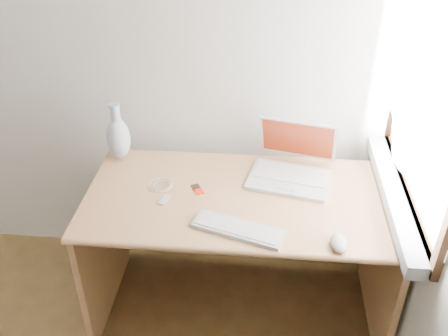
# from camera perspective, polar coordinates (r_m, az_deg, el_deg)

# --- Properties ---
(back_wall) EXTENTS (3.50, 0.04, 2.60)m
(back_wall) POSITION_cam_1_polar(r_m,az_deg,el_deg) (2.61, -21.04, 14.33)
(back_wall) COLOR silver
(back_wall) RESTS_ON floor
(window) EXTENTS (0.11, 0.99, 1.10)m
(window) POSITION_cam_1_polar(r_m,az_deg,el_deg) (2.04, 22.05, 8.29)
(window) COLOR white
(window) RESTS_ON right_wall
(desk) EXTENTS (1.39, 0.70, 0.73)m
(desk) POSITION_cam_1_polar(r_m,az_deg,el_deg) (2.42, 1.98, -6.04)
(desk) COLOR tan
(desk) RESTS_ON floor
(laptop) EXTENTS (0.41, 0.37, 0.25)m
(laptop) POSITION_cam_1_polar(r_m,az_deg,el_deg) (2.35, 7.50, 0.30)
(laptop) COLOR silver
(laptop) RESTS_ON desk
(external_keyboard) EXTENTS (0.39, 0.22, 0.02)m
(external_keyboard) POSITION_cam_1_polar(r_m,az_deg,el_deg) (2.04, 1.63, -6.97)
(external_keyboard) COLOR silver
(external_keyboard) RESTS_ON desk
(mouse) EXTENTS (0.07, 0.11, 0.04)m
(mouse) POSITION_cam_1_polar(r_m,az_deg,el_deg) (2.01, 13.02, -8.34)
(mouse) COLOR silver
(mouse) RESTS_ON desk
(ipod) EXTENTS (0.07, 0.09, 0.01)m
(ipod) POSITION_cam_1_polar(r_m,az_deg,el_deg) (2.26, -3.06, -2.43)
(ipod) COLOR #AA240B
(ipod) RESTS_ON desk
(cable_coil) EXTENTS (0.15, 0.15, 0.01)m
(cable_coil) POSITION_cam_1_polar(r_m,az_deg,el_deg) (2.31, -7.30, -1.97)
(cable_coil) COLOR silver
(cable_coil) RESTS_ON desk
(remote) EXTENTS (0.04, 0.08, 0.01)m
(remote) POSITION_cam_1_polar(r_m,az_deg,el_deg) (2.22, -6.82, -3.60)
(remote) COLOR silver
(remote) RESTS_ON desk
(vase) EXTENTS (0.11, 0.11, 0.29)m
(vase) POSITION_cam_1_polar(r_m,az_deg,el_deg) (2.49, -11.99, 3.54)
(vase) COLOR silver
(vase) RESTS_ON desk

